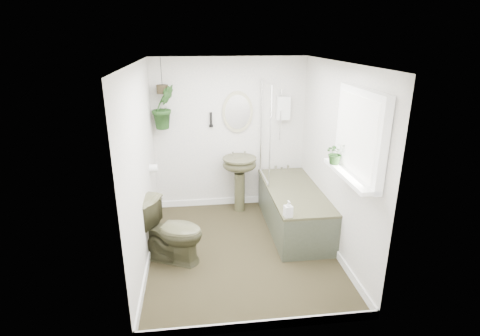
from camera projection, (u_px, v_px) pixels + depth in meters
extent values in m
cube|color=black|center=(241.00, 250.00, 4.78)|extent=(2.30, 2.80, 0.02)
cube|color=white|center=(242.00, 62.00, 4.00)|extent=(2.30, 2.80, 0.02)
cube|color=silver|center=(230.00, 135.00, 5.71)|extent=(2.30, 0.02, 2.30)
cube|color=silver|center=(263.00, 219.00, 3.07)|extent=(2.30, 0.02, 2.30)
cube|color=silver|center=(141.00, 168.00, 4.26)|extent=(0.02, 2.80, 2.30)
cube|color=silver|center=(337.00, 160.00, 4.52)|extent=(0.02, 2.80, 2.30)
cube|color=white|center=(241.00, 246.00, 4.76)|extent=(2.30, 2.80, 0.10)
cube|color=white|center=(283.00, 108.00, 5.60)|extent=(0.20, 0.10, 0.35)
ellipsoid|color=tan|center=(238.00, 112.00, 5.57)|extent=(0.46, 0.03, 0.62)
cylinder|color=black|center=(211.00, 120.00, 5.55)|extent=(0.04, 0.04, 0.22)
cylinder|color=white|center=(153.00, 168.00, 5.00)|extent=(0.11, 0.11, 0.11)
cube|color=white|center=(360.00, 135.00, 3.69)|extent=(0.08, 1.00, 0.90)
cube|color=white|center=(349.00, 175.00, 3.83)|extent=(0.18, 1.00, 0.04)
cube|color=white|center=(356.00, 135.00, 3.69)|extent=(0.01, 0.86, 0.76)
imported|color=#43422A|center=(172.00, 231.00, 4.44)|extent=(0.87, 0.71, 0.78)
imported|color=black|center=(336.00, 153.00, 4.06)|extent=(0.23, 0.20, 0.25)
imported|color=black|center=(164.00, 107.00, 5.29)|extent=(0.43, 0.41, 0.62)
imported|color=black|center=(288.00, 209.00, 4.33)|extent=(0.10, 0.11, 0.20)
cylinder|color=#2C2415|center=(162.00, 89.00, 5.21)|extent=(0.16, 0.16, 0.12)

